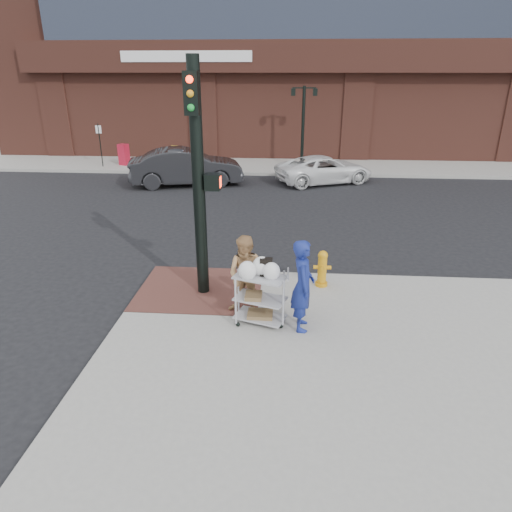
# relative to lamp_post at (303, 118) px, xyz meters

# --- Properties ---
(ground) EXTENTS (220.00, 220.00, 0.00)m
(ground) POSITION_rel_lamp_post_xyz_m (-2.00, -16.00, -2.62)
(ground) COLOR black
(ground) RESTS_ON ground
(sidewalk_far) EXTENTS (65.00, 36.00, 0.15)m
(sidewalk_far) POSITION_rel_lamp_post_xyz_m (10.50, 16.00, -2.54)
(sidewalk_far) COLOR gray
(sidewalk_far) RESTS_ON ground
(brick_curb_ramp) EXTENTS (2.80, 2.40, 0.01)m
(brick_curb_ramp) POSITION_rel_lamp_post_xyz_m (-2.60, -15.10, -2.46)
(brick_curb_ramp) COLOR brown
(brick_curb_ramp) RESTS_ON sidewalk_near
(lamp_post) EXTENTS (1.32, 0.22, 4.00)m
(lamp_post) POSITION_rel_lamp_post_xyz_m (0.00, 0.00, 0.00)
(lamp_post) COLOR black
(lamp_post) RESTS_ON sidewalk_far
(parking_sign) EXTENTS (0.05, 0.05, 2.20)m
(parking_sign) POSITION_rel_lamp_post_xyz_m (-10.50, -1.00, -1.37)
(parking_sign) COLOR black
(parking_sign) RESTS_ON sidewalk_far
(traffic_signal_pole) EXTENTS (0.61, 0.51, 5.00)m
(traffic_signal_pole) POSITION_rel_lamp_post_xyz_m (-2.48, -15.23, 0.21)
(traffic_signal_pole) COLOR black
(traffic_signal_pole) RESTS_ON sidewalk_near
(woman_blue) EXTENTS (0.45, 0.68, 1.83)m
(woman_blue) POSITION_rel_lamp_post_xyz_m (-0.30, -16.63, -1.55)
(woman_blue) COLOR navy
(woman_blue) RESTS_ON sidewalk_near
(pedestrian_tan) EXTENTS (0.95, 0.82, 1.68)m
(pedestrian_tan) POSITION_rel_lamp_post_xyz_m (-1.41, -16.12, -1.63)
(pedestrian_tan) COLOR tan
(pedestrian_tan) RESTS_ON sidewalk_near
(sedan_dark) EXTENTS (5.30, 2.92, 1.65)m
(sedan_dark) POSITION_rel_lamp_post_xyz_m (-5.28, -4.25, -1.79)
(sedan_dark) COLOR black
(sedan_dark) RESTS_ON ground
(minivan_white) EXTENTS (4.92, 3.66, 1.24)m
(minivan_white) POSITION_rel_lamp_post_xyz_m (0.98, -3.32, -2.00)
(minivan_white) COLOR white
(minivan_white) RESTS_ON ground
(utility_cart) EXTENTS (1.11, 0.83, 1.37)m
(utility_cart) POSITION_rel_lamp_post_xyz_m (-1.12, -16.48, -1.85)
(utility_cart) COLOR #A5A5AA
(utility_cart) RESTS_ON sidewalk_near
(fire_hydrant) EXTENTS (0.41, 0.29, 0.88)m
(fire_hydrant) POSITION_rel_lamp_post_xyz_m (0.21, -14.70, -2.02)
(fire_hydrant) COLOR orange
(fire_hydrant) RESTS_ON sidewalk_near
(newsbox_red) EXTENTS (0.58, 0.56, 1.10)m
(newsbox_red) POSITION_rel_lamp_post_xyz_m (-9.47, -0.52, -1.92)
(newsbox_red) COLOR #AB1329
(newsbox_red) RESTS_ON sidewalk_far
(newsbox_yellow) EXTENTS (0.47, 0.44, 1.03)m
(newsbox_yellow) POSITION_rel_lamp_post_xyz_m (-6.71, -0.53, -1.95)
(newsbox_yellow) COLOR yellow
(newsbox_yellow) RESTS_ON sidewalk_far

